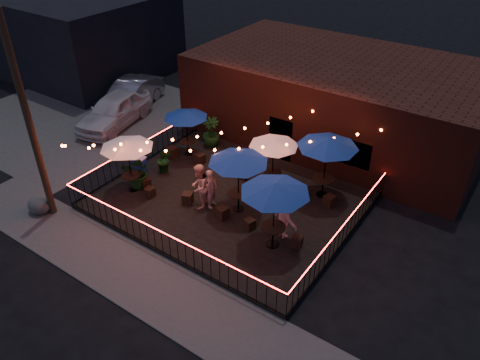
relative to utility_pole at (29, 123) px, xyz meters
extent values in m
plane|color=black|center=(5.40, 2.60, -4.00)|extent=(110.00, 110.00, 0.00)
cube|color=black|center=(5.40, 4.60, -3.92)|extent=(10.00, 8.00, 0.15)
cube|color=#454240|center=(5.40, -0.65, -3.98)|extent=(18.00, 2.50, 0.05)
cube|color=#454240|center=(-6.60, 6.60, -3.99)|extent=(11.00, 12.00, 0.02)
cube|color=#3E1A11|center=(6.40, 12.60, -2.00)|extent=(14.00, 8.00, 4.00)
cube|color=black|center=(5.40, 8.72, -2.90)|extent=(1.20, 0.24, 2.20)
cube|color=black|center=(8.90, 8.72, -2.40)|extent=(1.60, 0.24, 1.20)
cube|color=black|center=(-12.60, 11.60, -1.50)|extent=(12.00, 9.00, 5.00)
cylinder|color=#352715|center=(0.00, 0.00, 0.00)|extent=(0.26, 0.26, 8.00)
cube|color=black|center=(5.40, 0.60, -3.77)|extent=(10.00, 0.04, 0.04)
cube|color=black|center=(5.40, 0.60, -2.85)|extent=(10.00, 0.04, 0.04)
cube|color=red|center=(5.40, 0.60, -2.82)|extent=(10.00, 0.03, 0.02)
cube|color=black|center=(0.40, 4.60, -3.77)|extent=(0.04, 8.00, 0.04)
cube|color=black|center=(0.40, 4.60, -2.85)|extent=(0.04, 8.00, 0.04)
cube|color=red|center=(0.40, 4.60, -2.82)|extent=(0.03, 8.00, 0.02)
cube|color=black|center=(10.40, 4.60, -3.77)|extent=(0.04, 8.00, 0.04)
cube|color=black|center=(10.40, 4.60, -2.85)|extent=(0.04, 8.00, 0.04)
cube|color=red|center=(10.40, 4.60, -2.82)|extent=(0.03, 8.00, 0.02)
cylinder|color=black|center=(1.60, 2.86, -3.84)|extent=(0.43, 0.43, 0.03)
cylinder|color=black|center=(1.60, 2.86, -3.48)|extent=(0.06, 0.06, 0.71)
cylinder|color=black|center=(1.60, 2.86, -3.12)|extent=(0.79, 0.79, 0.04)
cylinder|color=black|center=(1.60, 2.86, -2.66)|extent=(0.04, 0.04, 2.37)
cone|color=white|center=(1.60, 2.86, -1.63)|extent=(2.70, 2.70, 0.35)
cylinder|color=black|center=(1.60, 6.49, -3.84)|extent=(0.41, 0.41, 0.03)
cylinder|color=black|center=(1.60, 6.49, -3.51)|extent=(0.06, 0.06, 0.67)
cylinder|color=black|center=(1.60, 6.49, -3.16)|extent=(0.75, 0.75, 0.04)
cylinder|color=black|center=(1.60, 6.49, -2.73)|extent=(0.04, 0.04, 2.24)
cone|color=navy|center=(1.60, 6.49, -1.75)|extent=(2.45, 2.45, 0.33)
cylinder|color=black|center=(6.07, 4.28, -3.83)|extent=(0.47, 0.47, 0.03)
cylinder|color=black|center=(6.07, 4.28, -3.46)|extent=(0.06, 0.06, 0.76)
cylinder|color=black|center=(6.07, 4.28, -3.07)|extent=(0.85, 0.85, 0.04)
cylinder|color=black|center=(6.07, 4.28, -2.58)|extent=(0.05, 0.05, 2.55)
cone|color=navy|center=(6.07, 4.28, -1.46)|extent=(2.56, 2.56, 0.37)
cylinder|color=black|center=(6.29, 6.50, -3.84)|extent=(0.42, 0.42, 0.03)
cylinder|color=black|center=(6.29, 6.50, -3.50)|extent=(0.06, 0.06, 0.68)
cylinder|color=black|center=(6.29, 6.50, -3.15)|extent=(0.76, 0.76, 0.04)
cylinder|color=black|center=(6.29, 6.50, -2.72)|extent=(0.04, 0.04, 2.27)
cone|color=white|center=(6.29, 6.50, -1.72)|extent=(2.21, 2.21, 0.33)
cylinder|color=black|center=(8.31, 3.23, -3.83)|extent=(0.49, 0.49, 0.03)
cylinder|color=black|center=(8.31, 3.23, -3.44)|extent=(0.07, 0.07, 0.80)
cylinder|color=black|center=(8.31, 3.23, -3.03)|extent=(0.89, 0.89, 0.04)
cylinder|color=black|center=(8.31, 3.23, -2.52)|extent=(0.05, 0.05, 2.66)
cone|color=navy|center=(8.31, 3.23, -1.35)|extent=(2.88, 2.88, 0.39)
cylinder|color=black|center=(8.38, 7.08, -3.83)|extent=(0.49, 0.49, 0.03)
cylinder|color=black|center=(8.38, 7.08, -3.44)|extent=(0.07, 0.07, 0.80)
cylinder|color=black|center=(8.38, 7.08, -3.02)|extent=(0.89, 0.89, 0.04)
cylinder|color=black|center=(8.38, 7.08, -2.51)|extent=(0.05, 0.05, 2.68)
cone|color=navy|center=(8.38, 7.08, -1.34)|extent=(3.17, 3.17, 0.39)
cube|color=black|center=(1.94, 3.29, -3.63)|extent=(0.49, 0.49, 0.44)
cube|color=black|center=(2.55, 2.90, -3.64)|extent=(0.36, 0.36, 0.41)
cube|color=black|center=(1.15, 5.86, -3.60)|extent=(0.47, 0.47, 0.51)
cube|color=black|center=(2.58, 6.18, -3.62)|extent=(0.46, 0.46, 0.47)
cube|color=black|center=(4.15, 3.43, -3.61)|extent=(0.53, 0.53, 0.47)
cube|color=black|center=(5.88, 3.47, -3.61)|extent=(0.48, 0.48, 0.48)
cube|color=black|center=(4.99, 6.26, -3.64)|extent=(0.38, 0.38, 0.43)
cube|color=black|center=(6.80, 6.42, -3.64)|extent=(0.47, 0.47, 0.42)
cube|color=black|center=(7.12, 3.53, -3.64)|extent=(0.44, 0.44, 0.42)
cube|color=black|center=(9.07, 3.66, -3.63)|extent=(0.43, 0.43, 0.44)
cube|color=black|center=(7.70, 6.52, -3.63)|extent=(0.42, 0.42, 0.44)
cube|color=black|center=(8.95, 6.57, -3.62)|extent=(0.47, 0.47, 0.47)
imported|color=tan|center=(5.07, 3.86, -3.01)|extent=(0.50, 0.67, 1.68)
imported|color=tan|center=(4.71, 3.55, -2.89)|extent=(1.01, 1.13, 1.93)
imported|color=beige|center=(8.39, 3.89, -2.97)|extent=(1.27, 0.93, 1.77)
imported|color=#193D0F|center=(1.66, 3.20, -3.14)|extent=(1.62, 1.54, 1.41)
imported|color=#1D3C12|center=(1.77, 4.68, -3.24)|extent=(0.84, 0.77, 1.22)
imported|color=#123C12|center=(2.01, 7.79, -3.12)|extent=(0.89, 0.89, 1.47)
cube|color=#132FBB|center=(0.90, 3.99, -3.48)|extent=(0.62, 0.49, 0.75)
cube|color=silver|center=(0.90, 3.99, -3.09)|extent=(0.67, 0.54, 0.05)
ellipsoid|color=#454641|center=(-0.46, -0.27, -3.63)|extent=(1.08, 0.98, 0.73)
imported|color=silver|center=(-3.78, 6.87, -3.15)|extent=(3.05, 5.31, 1.70)
imported|color=#92929A|center=(-4.66, 8.89, -3.20)|extent=(2.76, 5.13, 1.61)
camera|label=1|loc=(14.68, -8.00, 7.50)|focal=35.00mm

